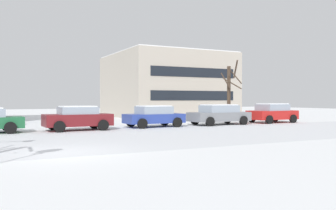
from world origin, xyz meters
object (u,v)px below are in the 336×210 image
object	(u,v)px
parked_car_blue	(154,116)
parked_car_red	(272,113)
parked_car_maroon	(78,118)
parked_car_gray	(219,114)

from	to	relation	value
parked_car_blue	parked_car_red	distance (m)	10.14
parked_car_red	parked_car_maroon	bearing A→B (deg)	-179.12
parked_car_maroon	parked_car_gray	distance (m)	10.14
parked_car_blue	parked_car_gray	xyz separation A→B (m)	(5.07, -0.16, 0.02)
parked_car_maroon	parked_car_blue	bearing A→B (deg)	3.65
parked_car_maroon	parked_car_red	bearing A→B (deg)	0.88
parked_car_maroon	parked_car_red	xyz separation A→B (m)	(15.21, 0.23, 0.03)
parked_car_maroon	parked_car_gray	xyz separation A→B (m)	(10.14, 0.16, 0.01)
parked_car_blue	parked_car_red	xyz separation A→B (m)	(10.14, -0.09, 0.04)
parked_car_maroon	parked_car_red	distance (m)	15.21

